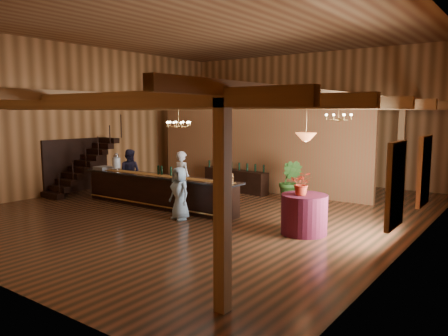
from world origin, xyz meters
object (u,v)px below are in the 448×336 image
Objects in this scene: backbar_shelf at (235,180)px; pendant_lamp at (306,137)px; raffle_drum at (228,177)px; bartender at (182,178)px; staff_second at (129,173)px; chandelier_left at (179,124)px; tasting_bar at (158,191)px; chandelier_right at (339,117)px; round_table at (304,214)px; guest at (180,193)px; floor_plant at (290,181)px; beverage_dispenser at (116,162)px.

pendant_lamp reaches higher than backbar_shelf.
raffle_drum is 2.45m from bartender.
bartender is at bearing 155.27° from staff_second.
chandelier_left is at bearing -93.48° from backbar_shelf.
tasting_bar is 5.98m from chandelier_right.
tasting_bar is 5.36× the size of round_table.
guest reaches higher than backbar_shelf.
guest is at bearing -168.04° from pendant_lamp.
guest is 4.22m from floor_plant.
chandelier_right reaches higher than beverage_dispenser.
staff_second is at bearing 169.00° from guest.
bartender is at bearing 140.54° from guest.
bartender is 1.96m from guest.
chandelier_right and pendant_lamp have the same top height.
tasting_bar is 5.09m from round_table.
pendant_lamp is 0.64× the size of floor_plant.
raffle_drum is 2.47m from round_table.
chandelier_right is (6.81, 2.61, 1.56)m from beverage_dispenser.
staff_second is at bearing 173.54° from round_table.
round_table is 0.77× the size of guest.
staff_second is 4.09m from guest.
chandelier_right reaches higher than floor_plant.
backbar_shelf is 1.73× the size of staff_second.
round_table is (4.73, -3.86, 0.08)m from backbar_shelf.
beverage_dispenser reaches higher than raffle_drum.
chandelier_left is 4.20m from floor_plant.
pendant_lamp reaches higher than guest.
chandelier_right is (2.11, 2.66, 1.67)m from raffle_drum.
backbar_shelf is 3.43m from chandelier_left.
tasting_bar is 1.84m from guest.
bartender reaches higher than raffle_drum.
pendant_lamp is 0.51× the size of bartender.
guest is at bearing -144.02° from raffle_drum.
bartender reaches higher than tasting_bar.
chandelier_right is 5.16m from guest.
chandelier_left is 5.22m from chandelier_right.
backbar_shelf is at bearing 58.04° from beverage_dispenser.
tasting_bar is at bearing 68.16° from bartender.
chandelier_left reaches higher than guest.
backbar_shelf is at bearing -81.63° from bartender.
beverage_dispenser is at bearing 179.16° from pendant_lamp.
floor_plant is at bearing 122.55° from pendant_lamp.
floor_plant reaches higher than backbar_shelf.
chandelier_right reaches higher than raffle_drum.
beverage_dispenser is 7.46m from chandelier_right.
chandelier_right is at bearing -16.64° from floor_plant.
raffle_drum is 0.23× the size of guest.
chandelier_right is (-0.26, 2.72, 2.37)m from round_table.
raffle_drum is at bearing -49.86° from backbar_shelf.
round_table is at bearing -1.42° from raffle_drum.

